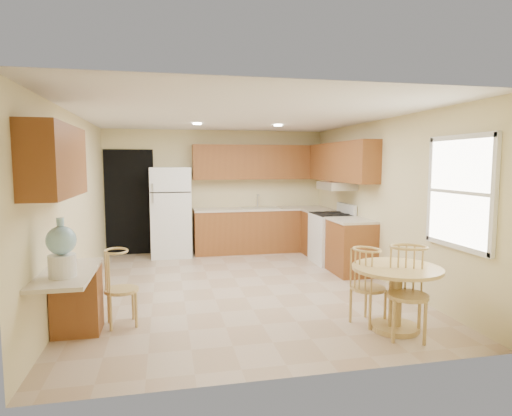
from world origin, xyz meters
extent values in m
plane|color=tan|center=(0.00, 0.00, 0.00)|extent=(5.50, 5.50, 0.00)
cube|color=white|center=(0.00, 0.00, 2.50)|extent=(4.50, 5.50, 0.02)
cube|color=beige|center=(0.00, 2.75, 1.25)|extent=(4.50, 0.02, 2.50)
cube|color=beige|center=(0.00, -2.75, 1.25)|extent=(4.50, 0.02, 2.50)
cube|color=beige|center=(-2.25, 0.00, 1.25)|extent=(0.02, 5.50, 2.50)
cube|color=beige|center=(2.25, 0.00, 1.25)|extent=(0.02, 5.50, 2.50)
cube|color=black|center=(-1.75, 2.73, 1.05)|extent=(0.90, 0.02, 2.10)
cube|color=brown|center=(0.88, 2.45, 0.43)|extent=(2.75, 0.60, 0.87)
cube|color=beige|center=(0.88, 2.45, 0.89)|extent=(2.75, 0.63, 0.04)
cube|color=brown|center=(1.95, 1.85, 0.43)|extent=(0.60, 0.59, 0.87)
cube|color=beige|center=(1.95, 1.85, 0.89)|extent=(0.63, 0.59, 0.04)
cube|color=brown|center=(1.95, 0.40, 0.43)|extent=(0.60, 0.80, 0.87)
cube|color=beige|center=(1.95, 0.40, 0.89)|extent=(0.63, 0.80, 0.04)
cube|color=brown|center=(0.88, 2.58, 1.85)|extent=(2.75, 0.33, 0.70)
cube|color=brown|center=(2.08, 1.21, 1.85)|extent=(0.33, 2.42, 0.70)
cube|color=brown|center=(-2.08, -1.60, 1.85)|extent=(0.33, 1.40, 0.70)
cube|color=silver|center=(0.85, 2.45, 0.91)|extent=(0.78, 0.44, 0.01)
cube|color=silver|center=(2.00, 1.18, 1.42)|extent=(0.50, 0.76, 0.14)
cube|color=brown|center=(-2.00, -1.32, 0.36)|extent=(0.48, 0.42, 0.72)
cube|color=beige|center=(-2.00, -1.70, 0.75)|extent=(0.50, 1.20, 0.04)
cube|color=white|center=(2.23, -1.85, 1.50)|extent=(0.05, 1.00, 1.20)
cube|color=white|center=(2.22, -1.85, 2.12)|extent=(0.05, 1.10, 0.06)
cube|color=white|center=(2.22, -1.85, 0.88)|extent=(0.05, 1.10, 0.06)
cube|color=white|center=(2.22, -2.38, 1.50)|extent=(0.05, 0.06, 1.28)
cube|color=white|center=(2.22, -1.32, 1.50)|extent=(0.05, 0.06, 1.28)
cylinder|color=white|center=(-0.50, 1.20, 2.48)|extent=(0.14, 0.14, 0.02)
cylinder|color=white|center=(0.90, 1.20, 2.48)|extent=(0.14, 0.14, 0.02)
cube|color=white|center=(-0.95, 2.40, 0.87)|extent=(0.77, 0.72, 1.75)
cube|color=black|center=(-0.95, 2.04, 1.29)|extent=(0.76, 0.01, 0.02)
cube|color=silver|center=(-1.28, 2.03, 1.18)|extent=(0.03, 0.03, 0.18)
cube|color=silver|center=(-1.28, 2.03, 1.39)|extent=(0.03, 0.03, 0.14)
cube|color=white|center=(1.92, 1.18, 0.45)|extent=(0.65, 0.76, 0.90)
cube|color=black|center=(1.92, 1.18, 0.91)|extent=(0.64, 0.75, 0.02)
cube|color=white|center=(2.20, 1.18, 1.00)|extent=(0.06, 0.76, 0.18)
cylinder|color=tan|center=(1.40, -1.98, 0.03)|extent=(0.52, 0.52, 0.06)
cylinder|color=tan|center=(1.40, -1.98, 0.35)|extent=(0.13, 0.13, 0.64)
cylinder|color=tan|center=(1.40, -1.98, 0.69)|extent=(0.96, 0.96, 0.04)
cylinder|color=tan|center=(1.20, -1.73, 0.41)|extent=(0.38, 0.38, 0.04)
cylinder|color=tan|center=(1.06, -1.59, 0.20)|extent=(0.03, 0.03, 0.41)
cylinder|color=tan|center=(1.33, -1.59, 0.20)|extent=(0.03, 0.03, 0.41)
cylinder|color=tan|center=(1.06, -1.86, 0.20)|extent=(0.03, 0.03, 0.41)
cylinder|color=tan|center=(1.33, -1.86, 0.20)|extent=(0.03, 0.03, 0.41)
cylinder|color=tan|center=(1.40, -2.20, 0.46)|extent=(0.43, 0.43, 0.04)
cylinder|color=tan|center=(1.25, -2.05, 0.23)|extent=(0.04, 0.04, 0.46)
cylinder|color=tan|center=(1.55, -2.05, 0.23)|extent=(0.04, 0.04, 0.46)
cylinder|color=tan|center=(1.25, -2.35, 0.23)|extent=(0.04, 0.04, 0.46)
cylinder|color=tan|center=(1.55, -2.35, 0.23)|extent=(0.04, 0.04, 0.46)
cylinder|color=tan|center=(-1.55, -1.20, 0.41)|extent=(0.38, 0.38, 0.04)
cylinder|color=tan|center=(-1.69, -1.06, 0.20)|extent=(0.03, 0.03, 0.41)
cylinder|color=tan|center=(-1.41, -1.06, 0.20)|extent=(0.03, 0.03, 0.41)
cylinder|color=tan|center=(-1.69, -1.34, 0.20)|extent=(0.03, 0.03, 0.41)
cylinder|color=tan|center=(-1.41, -1.34, 0.20)|extent=(0.03, 0.03, 0.41)
cylinder|color=white|center=(-2.00, -1.90, 0.88)|extent=(0.25, 0.25, 0.21)
sphere|color=#8DC2DA|center=(-2.00, -1.90, 1.12)|extent=(0.27, 0.27, 0.27)
cylinder|color=#8DC2DA|center=(-2.00, -1.90, 1.29)|extent=(0.07, 0.07, 0.08)
camera|label=1|loc=(-1.04, -6.10, 1.83)|focal=30.00mm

